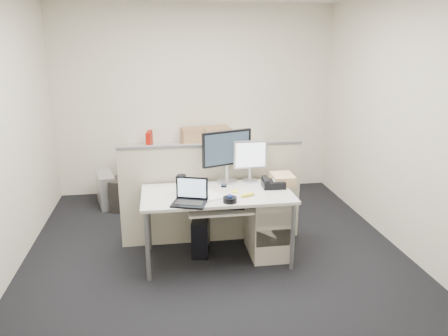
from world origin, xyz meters
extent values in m
cube|color=black|center=(0.00, 0.00, -0.01)|extent=(4.00, 4.50, 0.01)
cube|color=silver|center=(0.00, 2.25, 1.35)|extent=(4.00, 0.02, 2.70)
cube|color=silver|center=(0.00, -2.25, 1.35)|extent=(4.00, 0.02, 2.70)
cube|color=silver|center=(2.00, 0.00, 1.35)|extent=(0.02, 4.50, 2.70)
cube|color=beige|center=(0.00, 0.00, 0.71)|extent=(1.50, 0.75, 0.03)
cylinder|color=slate|center=(-0.70, -0.33, 0.35)|extent=(0.04, 0.04, 0.70)
cylinder|color=slate|center=(-0.70, 0.33, 0.35)|extent=(0.04, 0.04, 0.70)
cylinder|color=slate|center=(0.70, -0.33, 0.35)|extent=(0.04, 0.04, 0.70)
cylinder|color=slate|center=(0.70, 0.33, 0.35)|extent=(0.04, 0.04, 0.70)
cube|color=beige|center=(0.00, -0.18, 0.62)|extent=(0.62, 0.32, 0.02)
cube|color=#ADA492|center=(0.55, 0.05, 0.33)|extent=(0.40, 0.55, 0.65)
cube|color=#B1AD93|center=(0.00, 0.45, 0.55)|extent=(2.00, 0.06, 1.10)
cube|color=#ADA492|center=(0.00, 1.93, 0.36)|extent=(2.00, 0.60, 0.72)
cube|color=black|center=(0.15, 0.32, 1.01)|extent=(0.60, 0.39, 0.56)
cube|color=#B7B7BC|center=(0.40, 0.32, 0.95)|extent=(0.36, 0.18, 0.44)
cube|color=black|center=(-0.30, -0.28, 0.85)|extent=(0.37, 0.32, 0.23)
cylinder|color=black|center=(0.08, -0.28, 0.76)|extent=(0.16, 0.16, 0.05)
cube|color=black|center=(0.60, 0.08, 0.77)|extent=(0.24, 0.20, 0.07)
cube|color=white|center=(-0.12, -0.08, 0.74)|extent=(0.35, 0.38, 0.01)
cube|color=yellow|center=(0.18, 0.00, 0.74)|extent=(0.08, 0.08, 0.01)
cylinder|color=black|center=(-0.35, 0.02, 0.82)|extent=(0.09, 0.09, 0.19)
ellipsoid|color=#F6F34C|center=(0.28, -0.15, 0.75)|extent=(0.17, 0.09, 0.04)
cube|color=black|center=(0.10, 0.20, 0.74)|extent=(0.07, 0.11, 0.01)
cube|color=tan|center=(0.72, 0.17, 0.78)|extent=(0.22, 0.29, 0.11)
cube|color=black|center=(0.05, -0.14, 0.64)|extent=(0.42, 0.22, 0.02)
cube|color=black|center=(-0.15, 0.20, 0.20)|extent=(0.24, 0.45, 0.40)
cube|color=black|center=(-1.09, 1.63, 0.21)|extent=(0.29, 0.49, 0.43)
cube|color=#B7B7BC|center=(-1.30, 1.74, 0.23)|extent=(0.30, 0.52, 0.46)
cube|color=tan|center=(-0.05, 2.05, 0.85)|extent=(0.39, 0.32, 0.27)
cube|color=tan|center=(0.27, 2.05, 0.86)|extent=(0.41, 0.34, 0.27)
cube|color=#A10F06|center=(-0.69, 1.98, 0.85)|extent=(0.10, 0.27, 0.25)
camera|label=1|loc=(-0.55, -4.08, 2.20)|focal=35.00mm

